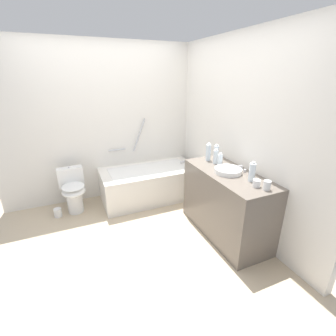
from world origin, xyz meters
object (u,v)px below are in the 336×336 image
at_px(sink_faucet, 241,168).
at_px(drinking_glass_0, 257,183).
at_px(bathtub, 150,182).
at_px(water_bottle_4, 216,157).
at_px(water_bottle_1, 216,154).
at_px(toilet_paper_roll, 58,213).
at_px(water_bottle_0, 252,172).
at_px(toilet, 73,190).
at_px(water_bottle_2, 220,160).
at_px(sink_basin, 228,171).
at_px(drinking_glass_1, 267,185).
at_px(water_bottle_3, 208,152).

relative_size(sink_faucet, drinking_glass_0, 1.92).
bearing_deg(bathtub, water_bottle_4, -58.28).
bearing_deg(water_bottle_1, toilet_paper_roll, 157.19).
height_order(water_bottle_0, water_bottle_1, water_bottle_1).
xyz_separation_m(toilet, water_bottle_2, (1.78, -1.14, 0.60)).
distance_m(drinking_glass_0, toilet_paper_roll, 2.80).
distance_m(sink_basin, sink_faucet, 0.19).
relative_size(water_bottle_4, drinking_glass_0, 2.54).
bearing_deg(sink_faucet, drinking_glass_1, -101.10).
relative_size(toilet, water_bottle_0, 2.96).
relative_size(water_bottle_0, toilet_paper_roll, 1.75).
distance_m(sink_faucet, water_bottle_4, 0.37).
height_order(toilet, sink_basin, sink_basin).
relative_size(bathtub, water_bottle_3, 6.38).
height_order(water_bottle_2, water_bottle_3, water_bottle_3).
bearing_deg(water_bottle_2, sink_basin, -97.16).
height_order(toilet, sink_faucet, sink_faucet).
bearing_deg(toilet, bathtub, 83.99).
bearing_deg(water_bottle_2, water_bottle_3, 91.47).
bearing_deg(sink_basin, toilet_paper_roll, 147.51).
relative_size(water_bottle_0, drinking_glass_1, 2.27).
bearing_deg(sink_basin, water_bottle_4, 82.77).
height_order(bathtub, drinking_glass_1, bathtub).
xyz_separation_m(sink_basin, water_bottle_3, (0.02, 0.48, 0.09)).
distance_m(bathtub, water_bottle_0, 1.86).
bearing_deg(water_bottle_1, water_bottle_0, -90.07).
height_order(sink_faucet, water_bottle_3, water_bottle_3).
bearing_deg(sink_faucet, toilet_paper_roll, 149.79).
xyz_separation_m(bathtub, drinking_glass_1, (0.64, -1.84, 0.63)).
distance_m(sink_basin, drinking_glass_0, 0.44).
height_order(sink_basin, drinking_glass_1, drinking_glass_1).
bearing_deg(water_bottle_4, water_bottle_3, 98.79).
distance_m(sink_faucet, water_bottle_3, 0.52).
xyz_separation_m(bathtub, water_bottle_0, (0.65, -1.61, 0.68)).
distance_m(bathtub, water_bottle_4, 1.33).
relative_size(sink_basin, water_bottle_1, 1.34).
distance_m(sink_faucet, water_bottle_2, 0.27).
height_order(water_bottle_2, drinking_glass_1, water_bottle_2).
bearing_deg(sink_faucet, toilet, 145.02).
height_order(sink_faucet, toilet_paper_roll, sink_faucet).
bearing_deg(toilet_paper_roll, toilet, 17.54).
bearing_deg(drinking_glass_1, water_bottle_2, 94.34).
height_order(water_bottle_1, water_bottle_3, water_bottle_3).
xyz_separation_m(sink_faucet, water_bottle_0, (-0.10, -0.30, 0.07)).
bearing_deg(water_bottle_0, water_bottle_4, 94.19).
bearing_deg(water_bottle_1, water_bottle_3, 129.13).
bearing_deg(water_bottle_0, toilet, 138.05).
distance_m(sink_faucet, drinking_glass_1, 0.54).
distance_m(sink_basin, water_bottle_0, 0.32).
distance_m(water_bottle_3, drinking_glass_0, 0.92).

